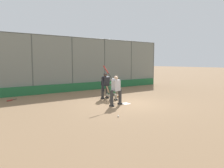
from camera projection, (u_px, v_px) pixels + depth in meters
The scene contains 11 objects.
ground_plane at pixel (126, 104), 12.31m from camera, with size 160.00×160.00×0.00m, color #846647.
home_plate_marker at pixel (126, 104), 12.31m from camera, with size 0.43×0.43×0.01m, color white.
backstop_fence at pixel (72, 63), 17.31m from camera, with size 18.83×0.08×4.33m.
padding_wall at pixel (73, 87), 17.43m from camera, with size 18.37×0.18×0.64m, color #236638.
bleachers_beyond at pixel (60, 84), 19.12m from camera, with size 13.12×1.95×1.16m.
batter_at_plate at pixel (116, 89), 11.76m from camera, with size 1.11×0.56×2.18m.
catcher_behind_plate at pixel (112, 91), 13.33m from camera, with size 0.60×0.70×1.13m.
umpire_home at pixel (105, 85), 13.92m from camera, with size 0.66×0.44×1.64m.
spare_bat_near_backstop at pixel (11, 100), 13.24m from camera, with size 0.67×0.56×0.07m.
fielding_glove_on_dirt at pixel (118, 96), 14.50m from camera, with size 0.32×0.24×0.11m.
baseball_loose at pixel (118, 116), 9.34m from camera, with size 0.07×0.07×0.07m, color white.
Camera 1 is at (7.87, 9.27, 2.36)m, focal length 35.00 mm.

